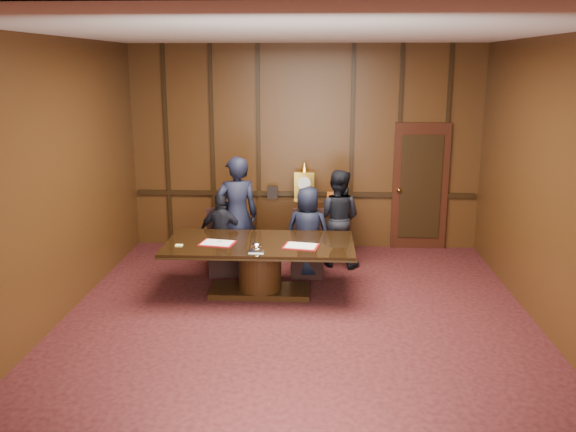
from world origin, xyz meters
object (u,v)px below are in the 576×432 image
(signatory_right, at_px, (308,232))
(witness_left, at_px, (237,216))
(signatory_left, at_px, (222,234))
(witness_right, at_px, (337,218))
(conference_table, at_px, (260,259))
(sideboard, at_px, (304,222))

(signatory_right, relative_size, witness_left, 0.76)
(signatory_left, xyz_separation_m, signatory_right, (1.30, 0.00, 0.06))
(witness_right, bearing_deg, conference_table, 67.27)
(conference_table, distance_m, signatory_right, 1.05)
(signatory_left, bearing_deg, witness_right, -154.83)
(sideboard, distance_m, conference_table, 2.23)
(sideboard, bearing_deg, signatory_right, -86.29)
(signatory_left, distance_m, witness_left, 0.36)
(sideboard, relative_size, conference_table, 0.61)
(conference_table, bearing_deg, signatory_right, 50.91)
(conference_table, height_order, signatory_right, signatory_right)
(signatory_left, relative_size, witness_left, 0.70)
(sideboard, relative_size, witness_right, 1.03)
(signatory_left, relative_size, witness_right, 0.82)
(sideboard, relative_size, signatory_left, 1.25)
(signatory_left, bearing_deg, signatory_right, -171.54)
(sideboard, height_order, witness_right, witness_right)
(sideboard, distance_m, witness_right, 1.04)
(sideboard, xyz_separation_m, signatory_left, (-1.21, -1.36, 0.15))
(witness_right, bearing_deg, signatory_left, 33.88)
(sideboard, height_order, witness_left, witness_left)
(signatory_left, distance_m, witness_right, 1.84)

